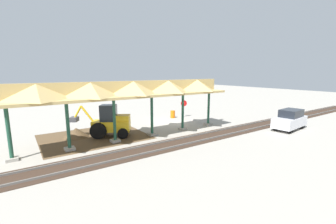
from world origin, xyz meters
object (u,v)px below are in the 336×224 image
(stop_sign, at_px, (184,105))
(backhoe, at_px, (110,122))
(traffic_barrel, at_px, (173,114))
(distant_parked_car, at_px, (290,120))

(stop_sign, xyz_separation_m, backhoe, (10.74, 3.17, -0.26))
(traffic_barrel, bearing_deg, backhoe, 20.77)
(stop_sign, relative_size, backhoe, 0.44)
(stop_sign, height_order, traffic_barrel, stop_sign)
(stop_sign, bearing_deg, traffic_barrel, -13.45)
(distant_parked_car, bearing_deg, stop_sign, -65.78)
(traffic_barrel, bearing_deg, stop_sign, 166.55)
(stop_sign, relative_size, distant_parked_car, 0.49)
(distant_parked_car, bearing_deg, traffic_barrel, -60.44)
(backhoe, relative_size, distant_parked_car, 1.12)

